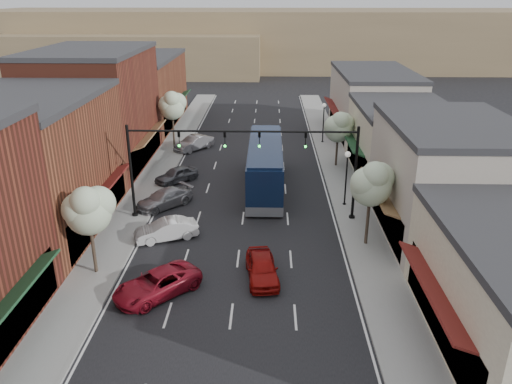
# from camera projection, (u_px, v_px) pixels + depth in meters

# --- Properties ---
(ground) EXTENTS (160.00, 160.00, 0.00)m
(ground) POSITION_uv_depth(u_px,v_px,m) (236.00, 275.00, 29.41)
(ground) COLOR black
(ground) RESTS_ON ground
(sidewalk_left) EXTENTS (2.80, 73.00, 0.15)m
(sidewalk_left) POSITION_uv_depth(u_px,v_px,m) (159.00, 169.00, 46.75)
(sidewalk_left) COLOR gray
(sidewalk_left) RESTS_ON ground
(sidewalk_right) EXTENTS (2.80, 73.00, 0.15)m
(sidewalk_right) POSITION_uv_depth(u_px,v_px,m) (339.00, 171.00, 46.34)
(sidewalk_right) COLOR gray
(sidewalk_right) RESTS_ON ground
(curb_left) EXTENTS (0.25, 73.00, 0.17)m
(curb_left) POSITION_uv_depth(u_px,v_px,m) (174.00, 170.00, 46.71)
(curb_left) COLOR gray
(curb_left) RESTS_ON ground
(curb_right) EXTENTS (0.25, 73.00, 0.17)m
(curb_right) POSITION_uv_depth(u_px,v_px,m) (324.00, 171.00, 46.38)
(curb_right) COLOR gray
(curb_right) RESTS_ON ground
(bldg_left_midnear) EXTENTS (10.14, 14.10, 9.40)m
(bldg_left_midnear) POSITION_uv_depth(u_px,v_px,m) (30.00, 166.00, 33.59)
(bldg_left_midnear) COLOR brown
(bldg_left_midnear) RESTS_ON ground
(bldg_left_midfar) EXTENTS (10.14, 14.10, 10.90)m
(bldg_left_midfar) POSITION_uv_depth(u_px,v_px,m) (96.00, 109.00, 46.30)
(bldg_left_midfar) COLOR maroon
(bldg_left_midfar) RESTS_ON ground
(bldg_left_far) EXTENTS (10.14, 18.10, 8.40)m
(bldg_left_far) POSITION_uv_depth(u_px,v_px,m) (139.00, 91.00, 61.60)
(bldg_left_far) COLOR brown
(bldg_left_far) RESTS_ON ground
(bldg_right_midnear) EXTENTS (9.14, 12.10, 7.90)m
(bldg_right_midnear) POSITION_uv_depth(u_px,v_px,m) (446.00, 180.00, 33.19)
(bldg_right_midnear) COLOR #A99E91
(bldg_right_midnear) RESTS_ON ground
(bldg_right_midfar) EXTENTS (9.14, 12.10, 6.40)m
(bldg_right_midfar) POSITION_uv_depth(u_px,v_px,m) (401.00, 141.00, 44.60)
(bldg_right_midfar) COLOR beige
(bldg_right_midfar) RESTS_ON ground
(bldg_right_far) EXTENTS (9.14, 16.10, 7.40)m
(bldg_right_far) POSITION_uv_depth(u_px,v_px,m) (372.00, 103.00, 57.40)
(bldg_right_far) COLOR #A99E91
(bldg_right_far) RESTS_ON ground
(hill_far) EXTENTS (120.00, 30.00, 12.00)m
(hill_far) POSITION_uv_depth(u_px,v_px,m) (261.00, 38.00, 110.67)
(hill_far) COLOR #7A6647
(hill_far) RESTS_ON ground
(hill_near) EXTENTS (50.00, 20.00, 8.00)m
(hill_near) POSITION_uv_depth(u_px,v_px,m) (137.00, 54.00, 100.89)
(hill_near) COLOR #7A6647
(hill_near) RESTS_ON ground
(signal_mast_right) EXTENTS (8.22, 0.46, 7.00)m
(signal_mast_right) POSITION_uv_depth(u_px,v_px,m) (322.00, 159.00, 34.97)
(signal_mast_right) COLOR black
(signal_mast_right) RESTS_ON ground
(signal_mast_left) EXTENTS (8.22, 0.46, 7.00)m
(signal_mast_left) POSITION_uv_depth(u_px,v_px,m) (163.00, 158.00, 35.24)
(signal_mast_left) COLOR black
(signal_mast_left) RESTS_ON ground
(tree_right_near) EXTENTS (2.85, 2.65, 5.95)m
(tree_right_near) POSITION_uv_depth(u_px,v_px,m) (372.00, 182.00, 31.21)
(tree_right_near) COLOR #47382B
(tree_right_near) RESTS_ON ground
(tree_right_far) EXTENTS (2.85, 2.65, 5.43)m
(tree_right_far) POSITION_uv_depth(u_px,v_px,m) (339.00, 126.00, 46.22)
(tree_right_far) COLOR #47382B
(tree_right_far) RESTS_ON ground
(tree_left_near) EXTENTS (2.85, 2.65, 5.69)m
(tree_left_near) POSITION_uv_depth(u_px,v_px,m) (88.00, 209.00, 27.98)
(tree_left_near) COLOR #47382B
(tree_left_near) RESTS_ON ground
(tree_left_far) EXTENTS (2.85, 2.65, 6.13)m
(tree_left_far) POSITION_uv_depth(u_px,v_px,m) (172.00, 105.00, 51.96)
(tree_left_far) COLOR #47382B
(tree_left_far) RESTS_ON ground
(lamp_post_near) EXTENTS (0.44, 0.44, 4.44)m
(lamp_post_near) POSITION_uv_depth(u_px,v_px,m) (347.00, 170.00, 37.84)
(lamp_post_near) COLOR black
(lamp_post_near) RESTS_ON ground
(lamp_post_far) EXTENTS (0.44, 0.44, 4.44)m
(lamp_post_far) POSITION_uv_depth(u_px,v_px,m) (324.00, 116.00, 54.08)
(lamp_post_far) COLOR black
(lamp_post_far) RESTS_ON ground
(coach_bus) EXTENTS (2.86, 12.82, 3.91)m
(coach_bus) POSITION_uv_depth(u_px,v_px,m) (265.00, 165.00, 41.80)
(coach_bus) COLOR #0D1A37
(coach_bus) RESTS_ON ground
(red_hatchback) EXTENTS (2.24, 4.45, 1.45)m
(red_hatchback) POSITION_uv_depth(u_px,v_px,m) (262.00, 268.00, 28.80)
(red_hatchback) COLOR maroon
(red_hatchback) RESTS_ON ground
(parked_car_a) EXTENTS (5.12, 5.12, 1.38)m
(parked_car_a) POSITION_uv_depth(u_px,v_px,m) (157.00, 284.00, 27.27)
(parked_car_a) COLOR maroon
(parked_car_a) RESTS_ON ground
(parked_car_b) EXTENTS (4.45, 2.95, 1.38)m
(parked_car_b) POSITION_uv_depth(u_px,v_px,m) (166.00, 230.00, 33.48)
(parked_car_b) COLOR silver
(parked_car_b) RESTS_ON ground
(parked_car_c) EXTENTS (4.63, 4.75, 1.37)m
(parked_car_c) POSITION_uv_depth(u_px,v_px,m) (164.00, 199.00, 38.54)
(parked_car_c) COLOR #97969B
(parked_car_c) RESTS_ON ground
(parked_car_d) EXTENTS (3.92, 3.97, 1.36)m
(parked_car_d) POSITION_uv_depth(u_px,v_px,m) (176.00, 175.00, 43.62)
(parked_car_d) COLOR #505257
(parked_car_d) RESTS_ON ground
(parked_car_e) EXTENTS (4.07, 4.53, 1.49)m
(parked_car_e) POSITION_uv_depth(u_px,v_px,m) (194.00, 143.00, 52.55)
(parked_car_e) COLOR gray
(parked_car_e) RESTS_ON ground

